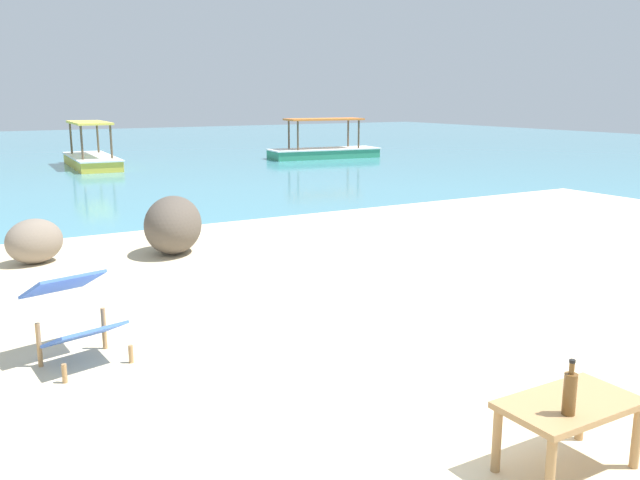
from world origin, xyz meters
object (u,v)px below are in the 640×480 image
boat_green (324,150)px  boat_yellow (91,157)px  deck_chair_near (73,311)px  bottle (570,393)px  low_bench_table (569,412)px

boat_green → boat_yellow: same height
deck_chair_near → boat_green: (10.50, 13.95, -0.13)m
bottle → boat_green: 19.10m
bottle → deck_chair_near: size_ratio=0.34×
bottle → boat_green: (8.66, 17.03, -0.27)m
boat_yellow → bottle: bearing=-1.4°
low_bench_table → deck_chair_near: bearing=123.3°
bottle → deck_chair_near: (-1.84, 3.07, -0.13)m
low_bench_table → boat_yellow: bearing=85.5°
low_bench_table → boat_green: bearing=62.9°
bottle → low_bench_table: bearing=36.0°
bottle → boat_green: bearing=63.1°
low_bench_table → boat_yellow: 17.93m
deck_chair_near → boat_yellow: bearing=153.3°
low_bench_table → bottle: (-0.13, -0.10, 0.18)m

